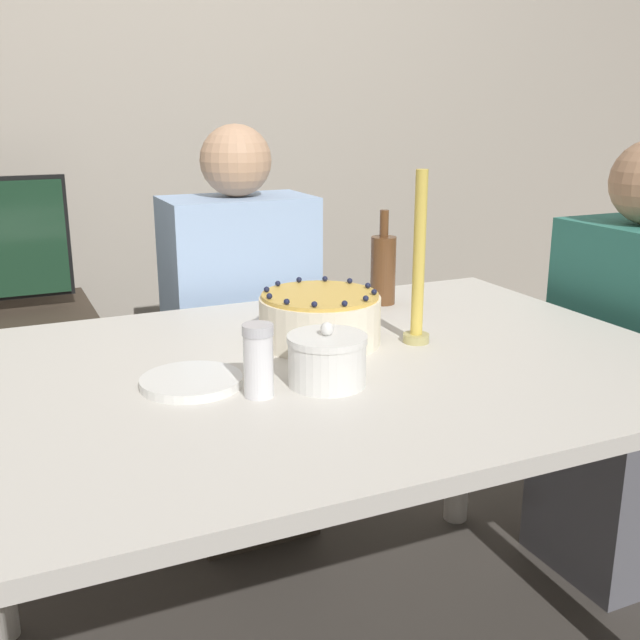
{
  "coord_description": "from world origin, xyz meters",
  "views": [
    {
      "loc": [
        -0.58,
        -1.24,
        1.21
      ],
      "look_at": [
        0.04,
        0.11,
        0.78
      ],
      "focal_mm": 42.0,
      "sensor_mm": 36.0,
      "label": 1
    }
  ],
  "objects_px": {
    "person_woman_floral": "(628,394)",
    "person_man_blue_shirt": "(242,362)",
    "cake": "(320,318)",
    "bottle": "(383,268)",
    "sugar_bowl": "(327,360)",
    "candle": "(418,272)",
    "sugar_shaker": "(258,360)"
  },
  "relations": [
    {
      "from": "person_man_blue_shirt",
      "to": "cake",
      "type": "bearing_deg",
      "value": 88.23
    },
    {
      "from": "cake",
      "to": "person_man_blue_shirt",
      "type": "distance_m",
      "value": 0.65
    },
    {
      "from": "sugar_bowl",
      "to": "bottle",
      "type": "relative_size",
      "value": 0.61
    },
    {
      "from": "bottle",
      "to": "person_man_blue_shirt",
      "type": "height_order",
      "value": "person_man_blue_shirt"
    },
    {
      "from": "bottle",
      "to": "person_woman_floral",
      "type": "relative_size",
      "value": 0.21
    },
    {
      "from": "candle",
      "to": "person_man_blue_shirt",
      "type": "relative_size",
      "value": 0.3
    },
    {
      "from": "sugar_shaker",
      "to": "bottle",
      "type": "distance_m",
      "value": 0.67
    },
    {
      "from": "bottle",
      "to": "person_man_blue_shirt",
      "type": "distance_m",
      "value": 0.54
    },
    {
      "from": "sugar_bowl",
      "to": "bottle",
      "type": "bearing_deg",
      "value": 51.38
    },
    {
      "from": "sugar_shaker",
      "to": "person_woman_floral",
      "type": "distance_m",
      "value": 1.13
    },
    {
      "from": "candle",
      "to": "sugar_shaker",
      "type": "bearing_deg",
      "value": -159.68
    },
    {
      "from": "sugar_shaker",
      "to": "candle",
      "type": "xyz_separation_m",
      "value": [
        0.4,
        0.15,
        0.09
      ]
    },
    {
      "from": "sugar_shaker",
      "to": "person_woman_floral",
      "type": "bearing_deg",
      "value": 10.05
    },
    {
      "from": "sugar_bowl",
      "to": "candle",
      "type": "height_order",
      "value": "candle"
    },
    {
      "from": "candle",
      "to": "bottle",
      "type": "relative_size",
      "value": 1.52
    },
    {
      "from": "candle",
      "to": "bottle",
      "type": "xyz_separation_m",
      "value": [
        0.09,
        0.31,
        -0.06
      ]
    },
    {
      "from": "sugar_shaker",
      "to": "person_man_blue_shirt",
      "type": "bearing_deg",
      "value": 73.78
    },
    {
      "from": "candle",
      "to": "person_woman_floral",
      "type": "bearing_deg",
      "value": 3.57
    },
    {
      "from": "sugar_bowl",
      "to": "candle",
      "type": "distance_m",
      "value": 0.33
    },
    {
      "from": "sugar_shaker",
      "to": "candle",
      "type": "distance_m",
      "value": 0.44
    },
    {
      "from": "person_woman_floral",
      "to": "sugar_bowl",
      "type": "bearing_deg",
      "value": 101.25
    },
    {
      "from": "sugar_bowl",
      "to": "sugar_shaker",
      "type": "bearing_deg",
      "value": -179.07
    },
    {
      "from": "person_woman_floral",
      "to": "bottle",
      "type": "bearing_deg",
      "value": 65.34
    },
    {
      "from": "candle",
      "to": "person_woman_floral",
      "type": "height_order",
      "value": "person_woman_floral"
    },
    {
      "from": "sugar_shaker",
      "to": "person_woman_floral",
      "type": "relative_size",
      "value": 0.11
    },
    {
      "from": "sugar_bowl",
      "to": "person_man_blue_shirt",
      "type": "height_order",
      "value": "person_man_blue_shirt"
    },
    {
      "from": "cake",
      "to": "sugar_bowl",
      "type": "height_order",
      "value": "cake"
    },
    {
      "from": "cake",
      "to": "bottle",
      "type": "distance_m",
      "value": 0.36
    },
    {
      "from": "person_woman_floral",
      "to": "person_man_blue_shirt",
      "type": "bearing_deg",
      "value": 53.56
    },
    {
      "from": "cake",
      "to": "sugar_bowl",
      "type": "xyz_separation_m",
      "value": [
        -0.09,
        -0.23,
        -0.01
      ]
    },
    {
      "from": "cake",
      "to": "person_woman_floral",
      "type": "bearing_deg",
      "value": -2.61
    },
    {
      "from": "cake",
      "to": "sugar_bowl",
      "type": "distance_m",
      "value": 0.24
    }
  ]
}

